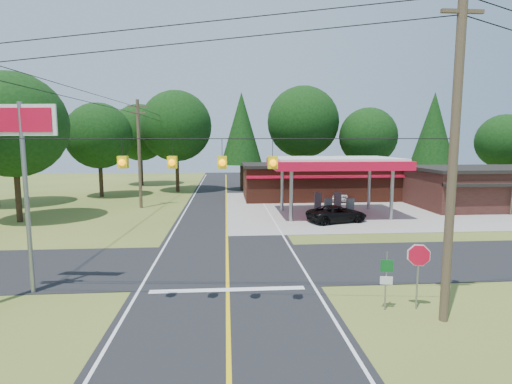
{
  "coord_description": "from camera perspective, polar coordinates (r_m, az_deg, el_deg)",
  "views": [
    {
      "loc": [
        -0.03,
        -19.72,
        6.21
      ],
      "look_at": [
        2.0,
        7.0,
        2.8
      ],
      "focal_mm": 28.0,
      "sensor_mm": 36.0,
      "label": 1
    }
  ],
  "objects": [
    {
      "name": "ground",
      "position": [
        20.67,
        -4.13,
        -10.25
      ],
      "size": [
        120.0,
        120.0,
        0.0
      ],
      "primitive_type": "plane",
      "color": "#4B6222",
      "rests_on": "ground"
    },
    {
      "name": "main_highway",
      "position": [
        20.67,
        -4.13,
        -10.22
      ],
      "size": [
        8.0,
        120.0,
        0.02
      ],
      "primitive_type": "cube",
      "color": "black",
      "rests_on": "ground"
    },
    {
      "name": "cross_road",
      "position": [
        20.67,
        -4.13,
        -10.21
      ],
      "size": [
        70.0,
        7.0,
        0.02
      ],
      "primitive_type": "cube",
      "color": "black",
      "rests_on": "ground"
    },
    {
      "name": "lane_center_yellow",
      "position": [
        20.66,
        -4.13,
        -10.18
      ],
      "size": [
        0.15,
        110.0,
        0.0
      ],
      "primitive_type": "cube",
      "color": "yellow",
      "rests_on": "main_highway"
    },
    {
      "name": "gas_canopy",
      "position": [
        34.0,
        11.09,
        3.84
      ],
      "size": [
        10.6,
        7.4,
        4.88
      ],
      "color": "gray",
      "rests_on": "ground"
    },
    {
      "name": "convenience_store",
      "position": [
        44.07,
        8.83,
        1.58
      ],
      "size": [
        16.4,
        7.55,
        3.8
      ],
      "color": "#592619",
      "rests_on": "ground"
    },
    {
      "name": "utility_pole_near_right",
      "position": [
        14.78,
        26.42,
        5.52
      ],
      "size": [
        1.8,
        0.3,
        11.5
      ],
      "color": "#473828",
      "rests_on": "ground"
    },
    {
      "name": "utility_pole_far_left",
      "position": [
        38.56,
        -16.35,
        5.46
      ],
      "size": [
        1.8,
        0.3,
        10.0
      ],
      "color": "#473828",
      "rests_on": "ground"
    },
    {
      "name": "utility_pole_north",
      "position": [
        55.12,
        -11.14,
        5.6
      ],
      "size": [
        0.3,
        0.3,
        9.5
      ],
      "color": "#473828",
      "rests_on": "ground"
    },
    {
      "name": "overhead_beacons",
      "position": [
        13.75,
        -8.45,
        7.18
      ],
      "size": [
        17.04,
        2.04,
        1.03
      ],
      "color": "black",
      "rests_on": "ground"
    },
    {
      "name": "treeline_backdrop",
      "position": [
        43.75,
        -3.27,
        8.92
      ],
      "size": [
        70.27,
        51.59,
        13.3
      ],
      "color": "#332316",
      "rests_on": "ground"
    },
    {
      "name": "suv_car",
      "position": [
        31.41,
        11.5,
        -3.1
      ],
      "size": [
        5.75,
        5.75,
        1.29
      ],
      "primitive_type": "imported",
      "rotation": [
        0.0,
        0.0,
        1.85
      ],
      "color": "black",
      "rests_on": "ground"
    },
    {
      "name": "sedan_car",
      "position": [
        42.81,
        12.01,
        -0.28
      ],
      "size": [
        5.36,
        5.36,
        1.42
      ],
      "primitive_type": "imported",
      "rotation": [
        0.0,
        0.0,
        -0.35
      ],
      "color": "silver",
      "rests_on": "ground"
    },
    {
      "name": "big_stop_sign",
      "position": [
        18.26,
        -30.35,
        5.16
      ],
      "size": [
        2.86,
        0.46,
        7.75
      ],
      "color": "gray",
      "rests_on": "ground"
    },
    {
      "name": "octagonal_stop_sign",
      "position": [
        16.0,
        22.21,
        -9.06
      ],
      "size": [
        0.83,
        0.31,
        2.5
      ],
      "color": "gray",
      "rests_on": "ground"
    },
    {
      "name": "route_sign_post",
      "position": [
        15.67,
        18.12,
        -11.33
      ],
      "size": [
        0.45,
        0.13,
        2.21
      ],
      "color": "gray",
      "rests_on": "ground"
    }
  ]
}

